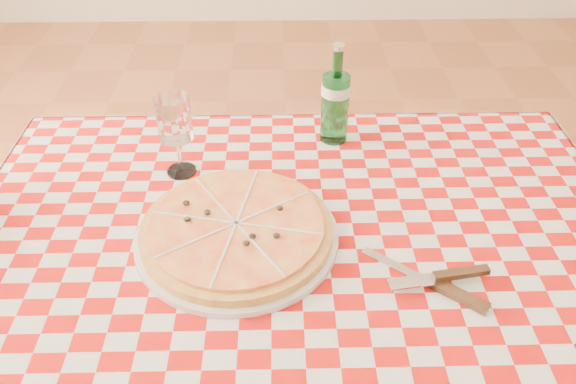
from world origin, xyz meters
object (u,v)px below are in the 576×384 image
dining_table (299,273)px  water_bottle (336,94)px  wine_glass (177,136)px  pizza_plate (237,229)px

dining_table → water_bottle: size_ratio=5.12×
water_bottle → wine_glass: 0.36m
pizza_plate → wine_glass: wine_glass is taller
dining_table → pizza_plate: (-0.12, -0.00, 0.12)m
dining_table → wine_glass: size_ratio=6.60×
water_bottle → dining_table: bearing=-105.3°
pizza_plate → wine_glass: (-0.13, 0.22, 0.07)m
wine_glass → pizza_plate: bearing=-58.7°
dining_table → pizza_plate: bearing=-178.0°
pizza_plate → dining_table: bearing=2.0°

